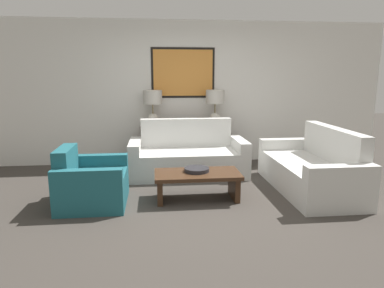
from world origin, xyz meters
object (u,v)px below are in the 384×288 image
(table_lamp_left, at_px, (153,102))
(coffee_table, at_px, (197,179))
(couch_by_back_wall, at_px, (188,157))
(couch_by_side, at_px, (312,170))
(decorative_bowl, at_px, (197,170))
(armchair_near_back_wall, at_px, (91,184))
(table_lamp_right, at_px, (215,102))
(console_table, at_px, (184,145))

(table_lamp_left, height_order, coffee_table, table_lamp_left)
(couch_by_back_wall, bearing_deg, couch_by_side, -30.05)
(table_lamp_left, distance_m, decorative_bowl, 2.06)
(decorative_bowl, relative_size, armchair_near_back_wall, 0.37)
(coffee_table, bearing_deg, couch_by_back_wall, 90.64)
(table_lamp_right, bearing_deg, decorative_bowl, -107.22)
(table_lamp_left, bearing_deg, couch_by_side, -35.66)
(couch_by_side, relative_size, decorative_bowl, 5.70)
(couch_by_back_wall, relative_size, couch_by_side, 1.00)
(armchair_near_back_wall, bearing_deg, table_lamp_right, 43.92)
(couch_by_back_wall, distance_m, decorative_bowl, 1.17)
(couch_by_side, xyz_separation_m, armchair_near_back_wall, (-3.11, -0.24, -0.03))
(coffee_table, relative_size, armchair_near_back_wall, 1.26)
(table_lamp_right, relative_size, couch_by_side, 0.33)
(table_lamp_left, relative_size, coffee_table, 0.56)
(table_lamp_left, distance_m, couch_by_side, 2.96)
(decorative_bowl, xyz_separation_m, armchair_near_back_wall, (-1.40, -0.07, -0.13))
(table_lamp_left, bearing_deg, couch_by_back_wall, -48.66)
(console_table, height_order, armchair_near_back_wall, armchair_near_back_wall)
(console_table, relative_size, couch_by_side, 0.84)
(console_table, xyz_separation_m, armchair_near_back_wall, (-1.39, -1.89, -0.10))
(coffee_table, bearing_deg, decorative_bowl, 93.39)
(table_lamp_right, bearing_deg, couch_by_side, -55.03)
(couch_by_back_wall, height_order, decorative_bowl, couch_by_back_wall)
(armchair_near_back_wall, bearing_deg, decorative_bowl, 3.01)
(console_table, bearing_deg, couch_by_side, -43.69)
(table_lamp_left, xyz_separation_m, couch_by_side, (2.30, -1.65, -0.87))
(couch_by_side, height_order, armchair_near_back_wall, couch_by_side)
(couch_by_side, bearing_deg, console_table, 136.31)
(table_lamp_left, height_order, decorative_bowl, table_lamp_left)
(couch_by_back_wall, height_order, armchair_near_back_wall, couch_by_back_wall)
(table_lamp_left, xyz_separation_m, couch_by_back_wall, (0.57, -0.65, -0.87))
(couch_by_side, xyz_separation_m, coffee_table, (-1.71, -0.22, -0.02))
(table_lamp_left, bearing_deg, table_lamp_right, 0.00)
(decorative_bowl, bearing_deg, armchair_near_back_wall, -176.99)
(table_lamp_right, relative_size, coffee_table, 0.56)
(couch_by_back_wall, relative_size, armchair_near_back_wall, 2.12)
(coffee_table, bearing_deg, console_table, 90.42)
(table_lamp_right, xyz_separation_m, armchair_near_back_wall, (-1.96, -1.89, -0.90))
(coffee_table, xyz_separation_m, armchair_near_back_wall, (-1.40, -0.02, -0.01))
(table_lamp_right, bearing_deg, table_lamp_left, 180.00)
(couch_by_side, bearing_deg, table_lamp_left, 144.34)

